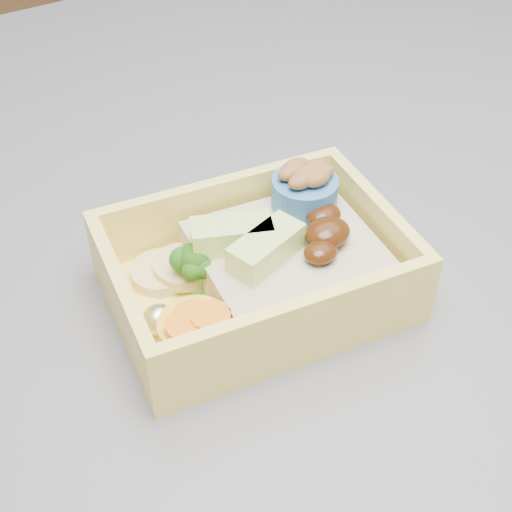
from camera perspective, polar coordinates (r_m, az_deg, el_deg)
island at (r=0.95m, az=0.17°, el=-15.95°), size 1.24×0.84×0.92m
bento_box at (r=0.48m, az=0.56°, el=-0.75°), size 0.21×0.16×0.07m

